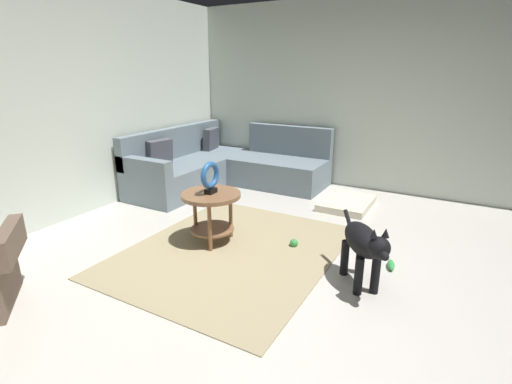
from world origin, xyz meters
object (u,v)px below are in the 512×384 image
at_px(sectional_couch, 224,167).
at_px(dog_toy_bone, 391,265).
at_px(dog_bed_mat, 347,203).
at_px(torus_sculpture, 210,177).
at_px(dog_toy_rope, 364,243).
at_px(side_table, 211,205).
at_px(dog_toy_ball, 294,243).
at_px(dog, 364,245).

distance_m(sectional_couch, dog_toy_bone, 3.11).
relative_size(dog_bed_mat, dog_toy_bone, 4.44).
bearing_deg(dog_toy_bone, torus_sculpture, 101.41).
bearing_deg(dog_toy_rope, dog_bed_mat, 24.77).
distance_m(dog_bed_mat, dog_toy_bone, 1.63).
bearing_deg(side_table, dog_toy_bone, -78.59).
distance_m(dog_bed_mat, dog_toy_ball, 1.45).
xyz_separation_m(sectional_couch, dog_toy_ball, (-1.45, -1.82, -0.25)).
distance_m(side_table, dog_toy_rope, 1.61).
bearing_deg(sectional_couch, side_table, -149.73).
bearing_deg(torus_sculpture, dog_bed_mat, -27.45).
relative_size(side_table, dog_bed_mat, 0.75).
relative_size(dog_toy_ball, dog_toy_rope, 0.47).
bearing_deg(sectional_couch, dog_toy_ball, -128.58).
height_order(dog_bed_mat, dog, dog).
relative_size(side_table, torus_sculpture, 1.84).
bearing_deg(sectional_couch, dog_bed_mat, -90.16).
height_order(dog_toy_rope, dog_toy_bone, dog_toy_bone).
relative_size(sectional_couch, torus_sculpture, 6.90).
distance_m(dog_toy_ball, dog_toy_rope, 0.72).
height_order(sectional_couch, dog_toy_ball, sectional_couch).
bearing_deg(sectional_couch, dog_toy_rope, -113.66).
bearing_deg(dog_toy_bone, side_table, 101.41).
xyz_separation_m(sectional_couch, dog_bed_mat, (-0.01, -1.94, -0.24)).
height_order(dog_toy_ball, dog_toy_rope, dog_toy_ball).
height_order(torus_sculpture, dog_bed_mat, torus_sculpture).
xyz_separation_m(side_table, torus_sculpture, (-0.00, -0.00, 0.29)).
bearing_deg(dog_toy_rope, dog_toy_ball, 122.03).
distance_m(torus_sculpture, dog_toy_ball, 1.08).
bearing_deg(dog, dog_toy_bone, -148.17).
bearing_deg(dog, sectional_couch, -72.30).
relative_size(torus_sculpture, dog_toy_bone, 1.81).
distance_m(dog, dog_toy_ball, 0.94).
relative_size(dog_toy_ball, dog_toy_bone, 0.47).
relative_size(sectional_couch, dog_toy_bone, 12.50).
bearing_deg(side_table, dog, -93.09).
bearing_deg(dog_toy_rope, sectional_couch, 66.34).
bearing_deg(side_table, sectional_couch, 30.27).
bearing_deg(dog, torus_sculpture, -39.94).
bearing_deg(torus_sculpture, dog_toy_rope, -63.54).
relative_size(sectional_couch, dog, 3.17).
bearing_deg(sectional_couch, dog_toy_bone, -117.07).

